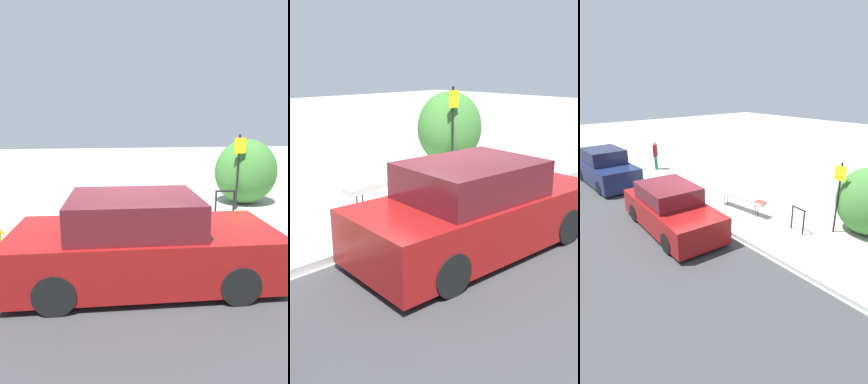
{
  "view_description": "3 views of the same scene",
  "coord_description": "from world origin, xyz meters",
  "views": [
    {
      "loc": [
        -0.84,
        -5.77,
        2.53
      ],
      "look_at": [
        0.4,
        1.93,
        0.81
      ],
      "focal_mm": 28.0,
      "sensor_mm": 36.0,
      "label": 1
    },
    {
      "loc": [
        -5.02,
        -5.35,
        2.88
      ],
      "look_at": [
        0.23,
        0.09,
        0.6
      ],
      "focal_mm": 40.0,
      "sensor_mm": 36.0,
      "label": 2
    },
    {
      "loc": [
        7.87,
        -5.55,
        4.5
      ],
      "look_at": [
        -0.23,
        1.04,
        0.72
      ],
      "focal_mm": 28.0,
      "sensor_mm": 36.0,
      "label": 3
    }
  ],
  "objects": [
    {
      "name": "bench",
      "position": [
        0.22,
        1.49,
        0.52
      ],
      "size": [
        2.16,
        0.58,
        0.6
      ],
      "rotation": [
        0.0,
        0.0,
        0.12
      ],
      "color": "#515156",
      "rests_on": "ground_plane"
    },
    {
      "name": "shrub_hedge",
      "position": [
        4.02,
        3.35,
        1.06
      ],
      "size": [
        2.02,
        1.74,
        2.13
      ],
      "color": "#3D7A33",
      "rests_on": "ground_plane"
    },
    {
      "name": "sign_post",
      "position": [
        3.38,
        2.62,
        1.38
      ],
      "size": [
        0.36,
        0.08,
        2.3
      ],
      "color": "black",
      "rests_on": "ground_plane"
    },
    {
      "name": "bike_rack",
      "position": [
        2.62,
        1.75,
        0.5
      ],
      "size": [
        0.55,
        0.11,
        0.83
      ],
      "rotation": [
        0.0,
        0.0,
        -0.12
      ],
      "color": "black",
      "rests_on": "ground_plane"
    },
    {
      "name": "curb",
      "position": [
        0.0,
        0.0,
        0.07
      ],
      "size": [
        60.0,
        0.2,
        0.13
      ],
      "color": "#B7B7B2",
      "rests_on": "ground_plane"
    },
    {
      "name": "parked_car_near",
      "position": [
        -0.14,
        -1.25,
        0.66
      ],
      "size": [
        4.29,
        1.97,
        1.47
      ],
      "rotation": [
        0.0,
        0.0,
        -0.06
      ],
      "color": "black",
      "rests_on": "ground_plane"
    },
    {
      "name": "ground_plane",
      "position": [
        0.0,
        0.0,
        0.0
      ],
      "size": [
        60.0,
        60.0,
        0.0
      ],
      "primitive_type": "plane",
      "color": "#ADAAA3"
    }
  ]
}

